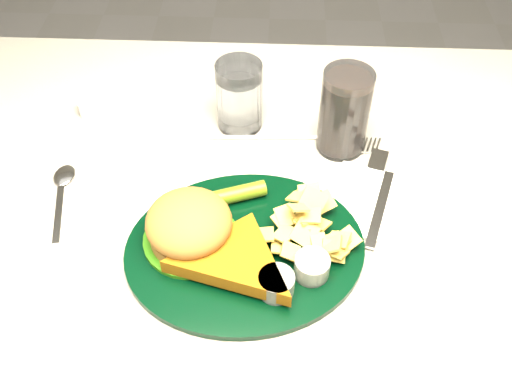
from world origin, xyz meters
TOP-DOWN VIEW (x-y plane):
  - table at (0.00, 0.00)m, footprint 1.20×0.80m
  - dinner_plate at (0.01, -0.09)m, footprint 0.36×0.31m
  - water_glass at (-0.01, 0.17)m, footprint 0.07×0.07m
  - cola_glass at (0.14, 0.12)m, footprint 0.10×0.10m
  - fork_napkin at (0.19, -0.00)m, footprint 0.20×0.23m
  - spoon at (-0.26, -0.04)m, footprint 0.07×0.15m
  - ramekin at (-0.26, 0.18)m, footprint 0.05×0.05m
  - wrapped_straw at (0.03, 0.13)m, footprint 0.19×0.07m

SIDE VIEW (x-z plane):
  - table at x=0.00m, z-range 0.00..0.75m
  - wrapped_straw at x=0.03m, z-range 0.75..0.76m
  - spoon at x=-0.26m, z-range 0.75..0.76m
  - fork_napkin at x=0.19m, z-range 0.75..0.76m
  - ramekin at x=-0.26m, z-range 0.75..0.78m
  - dinner_plate at x=0.01m, z-range 0.75..0.82m
  - water_glass at x=-0.01m, z-range 0.75..0.86m
  - cola_glass at x=0.14m, z-range 0.75..0.89m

